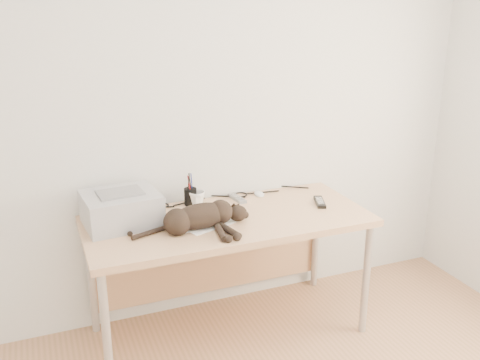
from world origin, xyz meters
name	(u,v)px	position (x,y,z in m)	size (l,w,h in m)	color
wall_back	(206,108)	(0.00, 1.75, 1.30)	(3.50, 3.50, 0.00)	silver
desk	(223,234)	(0.00, 1.48, 0.61)	(1.60, 0.70, 0.74)	tan
printer	(121,208)	(-0.57, 1.53, 0.83)	(0.42, 0.37, 0.19)	#A3A3A7
papers	(204,221)	(-0.14, 1.39, 0.74)	(0.39, 0.32, 0.01)	white
cat	(198,218)	(-0.21, 1.30, 0.80)	(0.66, 0.30, 0.15)	black
mug	(197,199)	(-0.11, 1.63, 0.78)	(0.10, 0.10, 0.09)	white
pen_cup	(190,196)	(-0.14, 1.67, 0.79)	(0.08, 0.08, 0.19)	black
remote_grey	(237,198)	(0.15, 1.64, 0.75)	(0.05, 0.17, 0.02)	slate
remote_black	(320,202)	(0.59, 1.39, 0.75)	(0.05, 0.18, 0.02)	black
mouse	(259,192)	(0.31, 1.67, 0.76)	(0.06, 0.10, 0.03)	white
cable_tangle	(211,199)	(0.00, 1.70, 0.75)	(1.36, 0.09, 0.01)	black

